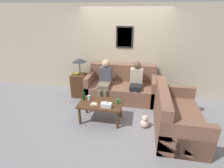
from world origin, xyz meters
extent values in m
plane|color=gray|center=(0.00, 0.00, 0.00)|extent=(16.00, 16.00, 0.00)
cube|color=beige|center=(0.00, 1.03, 1.30)|extent=(9.00, 0.06, 2.60)
cube|color=black|center=(0.00, 0.99, 1.70)|extent=(0.48, 0.02, 0.60)
cube|color=#B7CCB2|center=(0.00, 0.98, 1.70)|extent=(0.40, 0.01, 0.52)
cube|color=brown|center=(0.00, 0.49, 0.22)|extent=(1.95, 0.92, 0.45)
cube|color=brown|center=(0.00, 0.85, 0.70)|extent=(1.95, 0.20, 0.50)
cube|color=brown|center=(-0.90, 0.49, 0.36)|extent=(0.14, 0.92, 0.72)
cube|color=brown|center=(0.90, 0.49, 0.36)|extent=(0.14, 0.92, 0.72)
cube|color=brown|center=(1.38, -0.74, 0.22)|extent=(0.92, 1.65, 0.45)
cube|color=brown|center=(1.02, -0.74, 0.70)|extent=(0.20, 1.65, 0.50)
cube|color=brown|center=(1.38, -1.50, 0.36)|extent=(0.92, 0.14, 0.72)
cube|color=brown|center=(1.38, 0.01, 0.36)|extent=(0.92, 0.14, 0.72)
cube|color=#4C2D19|center=(-0.32, -0.66, 0.44)|extent=(0.98, 0.60, 0.04)
cylinder|color=#4C2D19|center=(-0.75, -0.90, 0.21)|extent=(0.06, 0.06, 0.42)
cylinder|color=#4C2D19|center=(0.11, -0.90, 0.21)|extent=(0.06, 0.06, 0.42)
cylinder|color=#4C2D19|center=(-0.75, -0.42, 0.21)|extent=(0.06, 0.06, 0.42)
cylinder|color=#4C2D19|center=(0.11, -0.42, 0.21)|extent=(0.06, 0.06, 0.42)
cube|color=#4C2D19|center=(-1.25, 0.47, 0.34)|extent=(0.41, 0.41, 0.68)
cylinder|color=#262628|center=(-1.20, 0.47, 0.88)|extent=(0.02, 0.02, 0.40)
cone|color=#2D2D33|center=(-1.20, 0.47, 1.11)|extent=(0.40, 0.40, 0.10)
cube|color=#237547|center=(-1.31, 0.45, 0.69)|extent=(0.12, 0.09, 0.03)
cube|color=gold|center=(-1.31, 0.45, 0.72)|extent=(0.10, 0.10, 0.03)
cylinder|color=#19421E|center=(-0.75, -0.56, 0.55)|extent=(0.07, 0.07, 0.18)
cylinder|color=#19421E|center=(-0.75, -0.56, 0.68)|extent=(0.03, 0.03, 0.08)
cylinder|color=silver|center=(-0.62, -0.56, 0.52)|extent=(0.07, 0.07, 0.11)
cube|color=beige|center=(-0.44, -0.79, 0.47)|extent=(0.16, 0.09, 0.02)
cube|color=beige|center=(-0.44, -0.79, 0.50)|extent=(0.12, 0.10, 0.02)
cylinder|color=#197A38|center=(0.07, -0.63, 0.52)|extent=(0.07, 0.07, 0.12)
cube|color=silver|center=(-0.15, -0.82, 0.51)|extent=(0.23, 0.12, 0.10)
sphere|color=white|center=(-0.15, -0.82, 0.58)|extent=(0.05, 0.05, 0.05)
cube|color=#756651|center=(-0.44, 0.23, 0.50)|extent=(0.31, 0.44, 0.14)
cylinder|color=#756651|center=(-0.51, 0.01, 0.22)|extent=(0.11, 0.11, 0.45)
cylinder|color=#756651|center=(-0.36, 0.01, 0.22)|extent=(0.11, 0.11, 0.45)
cube|color=#474C56|center=(-0.44, 0.45, 0.73)|extent=(0.34, 0.22, 0.46)
sphere|color=tan|center=(-0.44, 0.45, 1.06)|extent=(0.22, 0.22, 0.22)
cube|color=black|center=(0.42, 0.29, 0.50)|extent=(0.31, 0.40, 0.14)
cylinder|color=black|center=(0.34, 0.09, 0.22)|extent=(0.11, 0.11, 0.45)
cylinder|color=black|center=(0.49, 0.09, 0.22)|extent=(0.11, 0.11, 0.45)
cube|color=beige|center=(0.42, 0.50, 0.73)|extent=(0.34, 0.22, 0.45)
sphere|color=brown|center=(0.42, 0.50, 1.05)|extent=(0.21, 0.21, 0.21)
sphere|color=beige|center=(0.70, -0.75, 0.09)|extent=(0.19, 0.19, 0.19)
sphere|color=beige|center=(0.70, -0.75, 0.23)|extent=(0.12, 0.12, 0.12)
sphere|color=beige|center=(0.65, -0.75, 0.28)|extent=(0.04, 0.04, 0.04)
sphere|color=beige|center=(0.74, -0.75, 0.28)|extent=(0.04, 0.04, 0.04)
sphere|color=#FFEAD1|center=(0.70, -0.80, 0.23)|extent=(0.05, 0.05, 0.05)
camera|label=1|loc=(0.58, -4.04, 2.43)|focal=28.00mm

